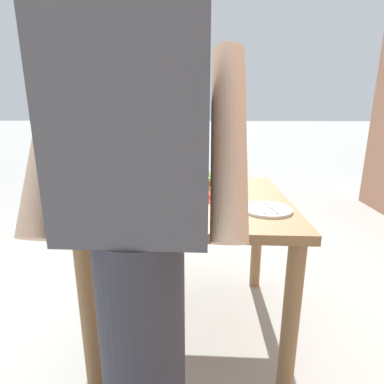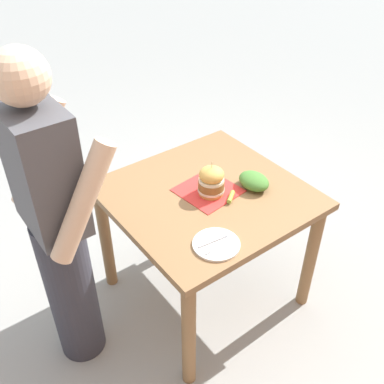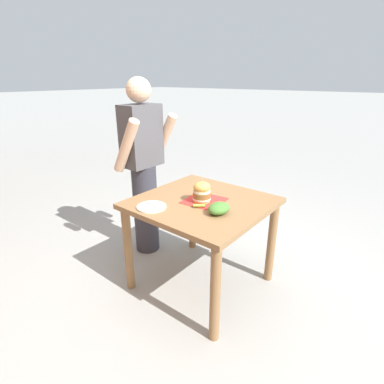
{
  "view_description": "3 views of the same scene",
  "coord_description": "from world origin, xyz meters",
  "views": [
    {
      "loc": [
        -0.07,
        1.49,
        1.2
      ],
      "look_at": [
        0.0,
        0.1,
        0.82
      ],
      "focal_mm": 28.0,
      "sensor_mm": 36.0,
      "label": 1
    },
    {
      "loc": [
        -1.47,
        1.2,
        2.21
      ],
      "look_at": [
        0.0,
        0.1,
        0.82
      ],
      "focal_mm": 42.0,
      "sensor_mm": 36.0,
      "label": 2
    },
    {
      "loc": [
        -1.73,
        -1.3,
        1.68
      ],
      "look_at": [
        0.0,
        0.1,
        0.82
      ],
      "focal_mm": 28.0,
      "sensor_mm": 36.0,
      "label": 3
    }
  ],
  "objects": [
    {
      "name": "pickle_spear",
      "position": [
        -0.12,
        -0.06,
        0.79
      ],
      "size": [
        0.07,
        0.09,
        0.02
      ],
      "primitive_type": "cylinder",
      "rotation": [
        0.0,
        1.57,
        2.2
      ],
      "color": "#8EA83D",
      "rests_on": "serving_paper"
    },
    {
      "name": "side_salad",
      "position": [
        -0.11,
        -0.23,
        0.81
      ],
      "size": [
        0.18,
        0.14,
        0.08
      ],
      "primitive_type": "ellipsoid",
      "color": "#477F33",
      "rests_on": "patio_table"
    },
    {
      "name": "sandwich",
      "position": [
        -0.02,
        -0.01,
        0.86
      ],
      "size": [
        0.14,
        0.14,
        0.2
      ],
      "color": "gold",
      "rests_on": "serving_paper"
    },
    {
      "name": "side_plate_with_forks",
      "position": [
        -0.34,
        0.21,
        0.78
      ],
      "size": [
        0.22,
        0.22,
        0.02
      ],
      "color": "white",
      "rests_on": "patio_table"
    },
    {
      "name": "serving_paper",
      "position": [
        0.01,
        -0.02,
        0.78
      ],
      "size": [
        0.32,
        0.32,
        0.0
      ],
      "primitive_type": "cube",
      "rotation": [
        0.0,
        0.0,
        0.12
      ],
      "color": "red",
      "rests_on": "patio_table"
    },
    {
      "name": "diner_across_table",
      "position": [
        0.1,
        0.78,
        0.88
      ],
      "size": [
        0.55,
        0.35,
        1.69
      ],
      "color": "#33333D",
      "rests_on": "ground"
    },
    {
      "name": "patio_table",
      "position": [
        0.0,
        0.0,
        0.65
      ],
      "size": [
        0.96,
        0.98,
        0.77
      ],
      "color": "olive",
      "rests_on": "ground"
    },
    {
      "name": "ground_plane",
      "position": [
        0.0,
        0.0,
        0.0
      ],
      "size": [
        80.0,
        80.0,
        0.0
      ],
      "primitive_type": "plane",
      "color": "#9E9E99"
    }
  ]
}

